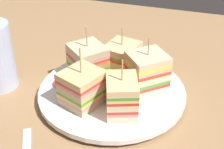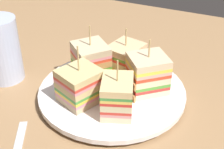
# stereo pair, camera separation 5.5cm
# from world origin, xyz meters

# --- Properties ---
(ground_plane) EXTENTS (1.25, 0.87, 0.02)m
(ground_plane) POSITION_xyz_m (0.00, 0.00, -0.01)
(ground_plane) COLOR #9A744D
(plate) EXTENTS (0.25, 0.25, 0.02)m
(plate) POSITION_xyz_m (0.00, 0.00, 0.01)
(plate) COLOR white
(plate) RESTS_ON ground_plane
(sandwich_wedge_0) EXTENTS (0.08, 0.08, 0.10)m
(sandwich_wedge_0) POSITION_xyz_m (0.05, -0.03, 0.05)
(sandwich_wedge_0) COLOR #DDBD8A
(sandwich_wedge_0) RESTS_ON plate
(sandwich_wedge_1) EXTENTS (0.07, 0.08, 0.10)m
(sandwich_wedge_1) POSITION_xyz_m (0.03, 0.05, 0.04)
(sandwich_wedge_1) COLOR #D6B48A
(sandwich_wedge_1) RESTS_ON plate
(sandwich_wedge_2) EXTENTS (0.06, 0.07, 0.09)m
(sandwich_wedge_2) POSITION_xyz_m (-0.03, 0.05, 0.04)
(sandwich_wedge_2) COLOR beige
(sandwich_wedge_2) RESTS_ON plate
(sandwich_wedge_3) EXTENTS (0.08, 0.08, 0.09)m
(sandwich_wedge_3) POSITION_xyz_m (-0.05, -0.02, 0.05)
(sandwich_wedge_3) COLOR beige
(sandwich_wedge_3) RESTS_ON plate
(sandwich_wedge_4) EXTENTS (0.06, 0.07, 0.09)m
(sandwich_wedge_4) POSITION_xyz_m (-0.00, -0.06, 0.04)
(sandwich_wedge_4) COLOR beige
(sandwich_wedge_4) RESTS_ON plate
(chip_pile) EXTENTS (0.06, 0.07, 0.02)m
(chip_pile) POSITION_xyz_m (0.02, -0.01, 0.02)
(chip_pile) COLOR #DDAD5C
(chip_pile) RESTS_ON plate
(salad_garnish) EXTENTS (0.05, 0.06, 0.02)m
(salad_garnish) POSITION_xyz_m (0.08, 0.00, 0.02)
(salad_garnish) COLOR #478431
(salad_garnish) RESTS_ON plate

